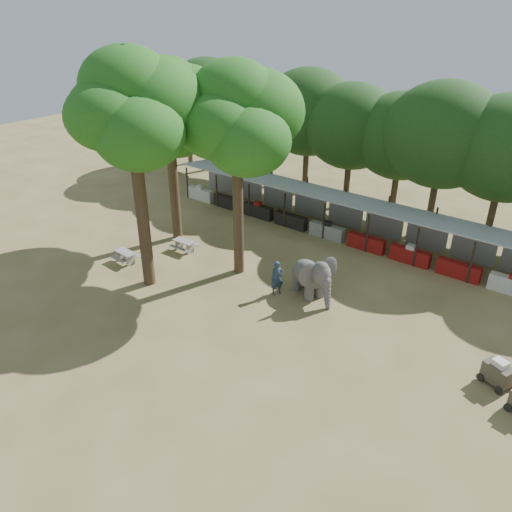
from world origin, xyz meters
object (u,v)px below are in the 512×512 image
Objects in this scene: yard_tree_back at (237,118)px; elephant at (312,276)px; yard_tree_center at (132,109)px; picnic_table_far at (184,244)px; picnic_table_near at (126,255)px; yard_tree_left at (168,107)px; handler at (277,278)px; cart_back at (498,373)px.

yard_tree_back is 3.66× the size of elephant.
picnic_table_far is at bearing 106.81° from yard_tree_center.
yard_tree_center reaches higher than picnic_table_near.
yard_tree_left is 5.92m from yard_tree_center.
handler is 1.32× the size of cart_back.
picnic_table_far is at bearing -154.79° from elephant.
yard_tree_back reaches higher than picnic_table_near.
yard_tree_center is at bearing -129.52° from elephant.
handler is at bearing -6.68° from picnic_table_far.
picnic_table_far is at bearing -176.03° from yard_tree_back.
cart_back is (18.33, -0.79, 0.13)m from picnic_table_far.
elephant is 1.65× the size of handler.
yard_tree_center is 10.84m from handler.
elephant is (7.80, 4.09, -8.05)m from yard_tree_center.
yard_tree_left is 7.64× the size of picnic_table_far.
cart_back is at bearing 9.65° from yard_tree_center.
yard_tree_back reaches higher than cart_back.
yard_tree_back is 8.81m from elephant.
cart_back is (9.41, -1.16, -0.58)m from elephant.
cart_back is at bearing -4.73° from picnic_table_far.
picnic_table_near is (-10.56, -3.55, -0.71)m from elephant.
yard_tree_center reaches higher than picnic_table_far.
yard_tree_back is at bearing 112.54° from handler.
cart_back is (14.21, -1.07, -7.96)m from yard_tree_back.
picnic_table_far is at bearing -158.74° from cart_back.
picnic_table_far is (-7.39, 0.57, -0.48)m from handler.
picnic_table_far is at bearing -34.39° from yard_tree_left.
elephant is 11.16m from picnic_table_near.
picnic_table_far reaches higher than picnic_table_near.
cart_back is (19.97, 2.39, 0.13)m from picnic_table_near.
yard_tree_center is 9.57m from picnic_table_far.
yard_tree_left reaches higher than cart_back.
handler is (3.26, -0.86, -7.60)m from yard_tree_back.
elephant is 9.50m from cart_back.
yard_tree_back is (3.00, 4.00, -0.67)m from yard_tree_center.
yard_tree_back is at bearing -9.46° from yard_tree_left.
yard_tree_left is 11.92m from handler.
yard_tree_back is 9.08m from picnic_table_far.
yard_tree_back reaches higher than picnic_table_far.
elephant reaches higher than picnic_table_far.
yard_tree_back is 7.80× the size of picnic_table_near.
elephant is at bearing 27.65° from yard_tree_center.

